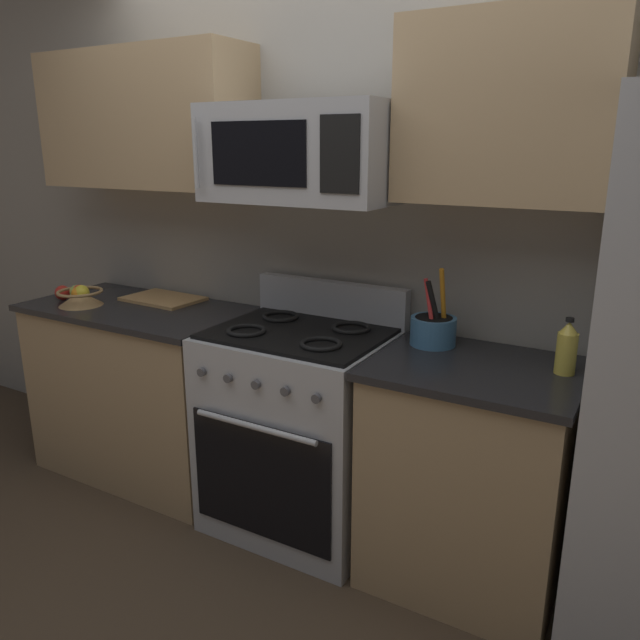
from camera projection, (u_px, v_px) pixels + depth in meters
name	position (u px, v px, depth m)	size (l,w,h in m)	color
ground_plane	(216.00, 602.00, 2.37)	(16.00, 16.00, 0.00)	#473828
wall_back	(342.00, 233.00, 2.85)	(8.00, 0.10, 2.60)	#9E998E
counter_left	(143.00, 390.00, 3.23)	(1.15, 0.62, 0.91)	tan
range_oven	(300.00, 427.00, 2.76)	(0.76, 0.66, 1.09)	#B2B5BA
counter_right	(469.00, 475.00, 2.39)	(0.76, 0.62, 0.91)	tan
microwave	(301.00, 153.00, 2.46)	(0.78, 0.44, 0.38)	#B2B5BA
upper_cabinets_left	(145.00, 120.00, 3.00)	(1.14, 0.34, 0.64)	tan
upper_cabinets_right	(509.00, 111.00, 2.16)	(0.75, 0.34, 0.64)	tan
utensil_crock	(433.00, 329.00, 2.49)	(0.18, 0.18, 0.32)	teal
fruit_basket	(80.00, 296.00, 3.11)	(0.22, 0.22, 0.10)	#9E7A4C
apple_loose	(62.00, 293.00, 3.22)	(0.08, 0.08, 0.08)	red
cutting_board	(163.00, 299.00, 3.22)	(0.40, 0.27, 0.02)	tan
bottle_oil	(567.00, 348.00, 2.17)	(0.07, 0.07, 0.21)	gold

